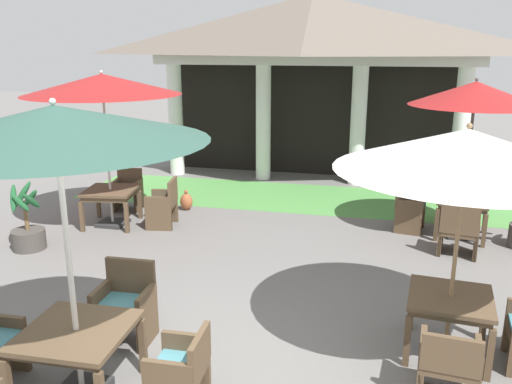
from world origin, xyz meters
name	(u,v)px	position (x,y,z in m)	size (l,w,h in m)	color
background_pavilion	(313,40)	(0.00, 8.74, 3.47)	(8.31, 2.67, 4.52)	white
lawn_strip	(299,197)	(0.00, 7.10, 0.00)	(10.11, 2.38, 0.01)	#519347
patio_table_near_foreground	(111,194)	(-3.25, 4.43, 0.61)	(1.06, 1.06, 0.71)	brown
patio_umbrella_near_foreground	(102,85)	(-3.25, 4.43, 2.67)	(2.86, 2.86, 2.93)	#2D2D2D
patio_chair_near_foreground_north	(128,191)	(-3.40, 5.43, 0.40)	(0.62, 0.61, 0.84)	brown
patio_chair_near_foreground_east	(163,205)	(-2.24, 4.58, 0.43)	(0.60, 0.66, 0.93)	brown
patio_table_mid_left	(450,304)	(2.57, 1.26, 0.61)	(0.98, 0.98, 0.71)	brown
patio_umbrella_mid_left	(467,151)	(2.57, 1.26, 2.33)	(2.72, 2.72, 2.62)	#2D2D2D
patio_chair_mid_left_south	(449,366)	(2.48, 0.35, 0.40)	(0.61, 0.54, 0.81)	brown
patio_table_mid_right	(77,337)	(-1.06, -0.36, 0.64)	(1.03, 1.03, 0.73)	brown
patio_umbrella_mid_right	(55,126)	(-1.06, -0.36, 2.70)	(2.70, 2.70, 2.95)	#2D2D2D
patio_chair_mid_right_north	(125,305)	(-1.09, 0.70, 0.44)	(0.64, 0.54, 0.94)	brown
patio_chair_mid_right_east	(181,372)	(0.00, -0.33, 0.40)	(0.51, 0.57, 0.82)	brown
patio_table_far_back	(463,205)	(3.24, 5.26, 0.61)	(0.99, 0.99, 0.72)	brown
patio_umbrella_far_back	(475,95)	(3.24, 5.26, 2.55)	(2.21, 2.21, 2.84)	#2D2D2D
patio_chair_far_back_west	(408,209)	(2.31, 5.42, 0.41)	(0.59, 0.65, 0.89)	brown
patio_chair_far_back_south	(459,232)	(3.07, 4.33, 0.41)	(0.70, 0.62, 0.90)	brown
patio_chair_far_back_north	(464,201)	(3.40, 6.18, 0.43)	(0.67, 0.61, 0.91)	brown
potted_palm_left_edge	(28,232)	(-4.04, 2.96, 0.30)	(0.56, 0.55, 1.17)	#47423D
terracotta_urn	(186,201)	(-2.19, 5.66, 0.18)	(0.26, 0.26, 0.43)	#9E5633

